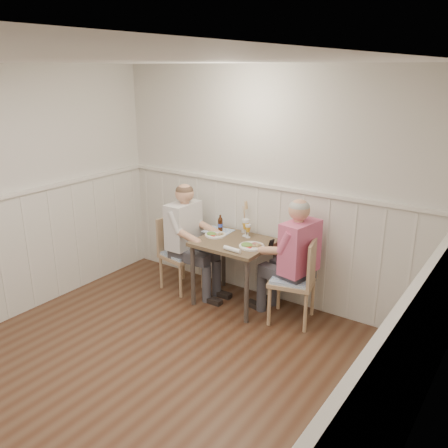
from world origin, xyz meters
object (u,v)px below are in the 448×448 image
diner_cream (187,247)px  grass_vase (244,218)px  chair_right (298,277)px  man_in_pink (295,270)px  dining_table (234,250)px  chair_left (178,250)px  beer_bottle (220,224)px

diner_cream → grass_vase: (0.56, 0.35, 0.37)m
chair_right → diner_cream: 1.41m
grass_vase → man_in_pink: bearing=-17.3°
dining_table → chair_left: 0.80m
man_in_pink → diner_cream: (-1.36, -0.10, -0.01)m
chair_left → diner_cream: diner_cream is taller
chair_right → beer_bottle: 1.14m
chair_right → grass_vase: size_ratio=2.32×
man_in_pink → grass_vase: 0.91m
beer_bottle → diner_cream: bearing=-144.8°
dining_table → diner_cream: 0.64m
chair_left → grass_vase: grass_vase is taller
chair_left → man_in_pink: (1.51, 0.08, 0.09)m
beer_bottle → grass_vase: grass_vase is taller
chair_left → beer_bottle: size_ratio=4.39×
dining_table → chair_left: size_ratio=0.92×
beer_bottle → dining_table: bearing=-29.2°
diner_cream → beer_bottle: 0.48m
man_in_pink → beer_bottle: (-1.03, 0.12, 0.27)m
chair_right → chair_left: (-1.55, -0.06, -0.03)m
dining_table → chair_right: (0.77, 0.03, -0.13)m
beer_bottle → grass_vase: bearing=26.9°
dining_table → diner_cream: size_ratio=0.60×
grass_vase → diner_cream: bearing=-148.2°
chair_right → diner_cream: (-1.40, -0.08, 0.05)m
beer_bottle → chair_right: bearing=-7.6°
chair_left → diner_cream: size_ratio=0.66×
diner_cream → beer_bottle: size_ratio=6.68×
chair_right → diner_cream: bearing=-176.6°
chair_right → grass_vase: 0.98m
chair_left → beer_bottle: bearing=23.4°
chair_right → beer_bottle: (-1.08, 0.14, 0.33)m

